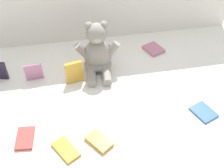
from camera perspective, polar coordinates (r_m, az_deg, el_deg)
ground_plane at (r=1.60m, az=-0.12°, el=-0.14°), size 3.20×3.20×0.00m
teddy_bear at (r=1.63m, az=-2.82°, el=5.86°), size 0.25×0.23×0.30m
book_case_0 at (r=1.85m, az=7.99°, el=6.67°), size 0.13×0.14×0.02m
book_case_1 at (r=1.81m, az=-1.05°, el=6.25°), size 0.11×0.14×0.02m
book_case_2 at (r=1.52m, az=17.22°, el=-5.19°), size 0.13×0.14×0.01m
book_case_4 at (r=1.34m, az=-2.54°, el=-10.96°), size 0.13×0.14×0.02m
book_case_5 at (r=1.41m, az=-16.40°, el=-9.98°), size 0.09×0.13×0.01m
book_case_6 at (r=1.65m, az=-14.81°, el=2.23°), size 0.10×0.02×0.11m
book_case_7 at (r=1.34m, az=-8.87°, el=-12.38°), size 0.13×0.15×0.01m
book_case_8 at (r=1.59m, az=-7.28°, el=2.24°), size 0.10×0.05×0.13m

